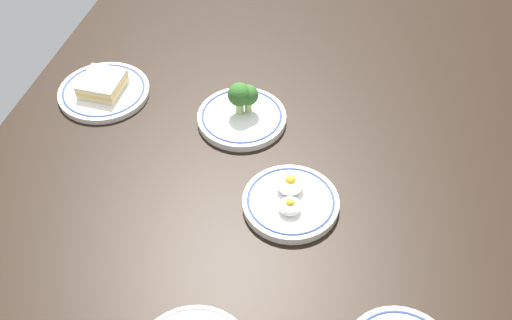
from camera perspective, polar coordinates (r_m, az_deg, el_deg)
dining_table at (r=120.51cm, az=0.00°, el=-1.31°), size 156.06×109.13×4.00cm
plate_broccoli at (r=127.28cm, az=-1.31°, el=4.47°), size 18.53×18.53×8.75cm
plate_sandwich at (r=138.11cm, az=-14.01°, el=6.40°), size 19.77×19.77×4.42cm
plate_eggs at (r=111.92cm, az=3.24°, el=-3.80°), size 17.72×17.72×5.25cm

